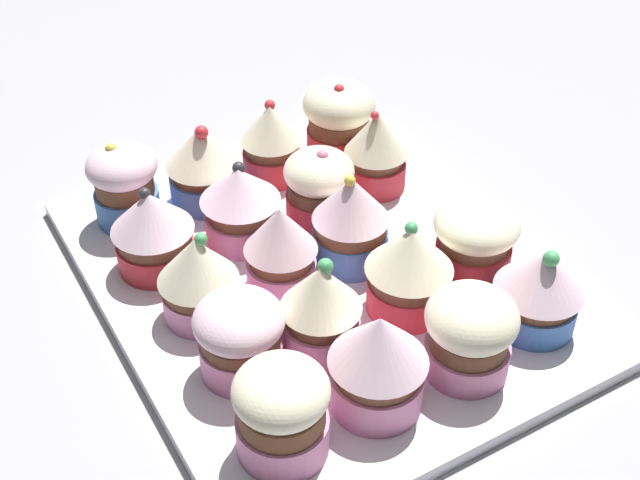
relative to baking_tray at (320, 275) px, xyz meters
The scene contains 21 objects.
ground_plane 2.10cm from the baking_tray, ahead, with size 180.00×180.00×3.00cm, color #9E9EA3.
baking_tray is the anchor object (origin of this frame).
cupcake_0 17.99cm from the baking_tray, 142.57° to the right, with size 5.84×5.84×7.37cm.
cupcake_1 13.54cm from the baking_tray, 122.38° to the right, with size 6.44×6.44×7.33cm.
cupcake_2 10.95cm from the baking_tray, 90.61° to the right, with size 5.92×5.92×7.38cm.
cupcake_3 12.43cm from the baking_tray, 57.09° to the right, with size 6.20×6.20×6.30cm.
cupcake_4 17.85cm from the baking_tray, 37.77° to the right, with size 5.98×5.98×6.99cm.
cupcake_5 14.36cm from the baking_tray, 163.22° to the right, with size 6.23×6.23×7.69cm.
cupcake_6 8.61cm from the baking_tray, 152.34° to the right, with size 6.52×6.52×7.15cm.
cupcake_7 5.50cm from the baking_tray, 85.18° to the right, with size 5.62×5.62×7.22cm.
cupcake_8 9.70cm from the baking_tray, 29.67° to the right, with size 5.70×5.70×7.93cm.
cupcake_9 14.74cm from the baking_tray, 14.81° to the right, with size 6.53×6.53×7.68cm.
cupcake_10 14.46cm from the baking_tray, 168.16° to the left, with size 5.36×5.36×7.55cm.
cupcake_11 7.97cm from the baking_tray, 150.57° to the left, with size 5.87×5.87×6.76cm.
cupcake_12 5.28cm from the baking_tray, 95.76° to the left, with size 6.06×6.06×8.06cm.
cupcake_13 8.92cm from the baking_tray, 26.21° to the left, with size 6.49×6.49×7.69cm.
cupcake_14 15.04cm from the baking_tray, 13.63° to the left, with size 6.30×6.30×6.74cm.
cupcake_15 17.72cm from the baking_tray, 144.11° to the left, with size 6.66×6.66×7.50cm.
cupcake_16 13.29cm from the baking_tray, 126.97° to the left, with size 5.61×5.61×7.75cm.
cupcake_17 12.45cm from the baking_tray, 58.23° to the left, with size 6.56×6.56×6.35cm.
cupcake_18 17.19cm from the baking_tray, 38.62° to the left, with size 6.52×6.52×7.13cm.
Camera 1 is at (44.09, -25.55, 44.90)cm, focal length 47.78 mm.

